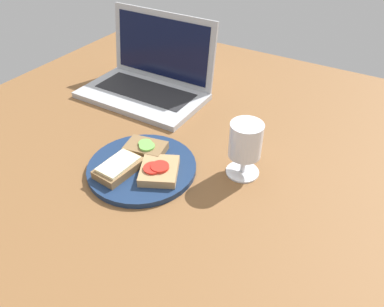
{
  "coord_description": "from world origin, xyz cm",
  "views": [
    {
      "loc": [
        36.37,
        -56.57,
        57.23
      ],
      "look_at": [
        3.3,
        -1.55,
        8.0
      ],
      "focal_mm": 35.0,
      "sensor_mm": 36.0,
      "label": 1
    }
  ],
  "objects": [
    {
      "name": "wooden_table",
      "position": [
        0.0,
        0.0,
        1.5
      ],
      "size": [
        140.0,
        140.0,
        3.0
      ],
      "primitive_type": "cube",
      "color": "brown",
      "rests_on": "ground"
    },
    {
      "name": "plate",
      "position": [
        -6.57,
        -6.97,
        3.67
      ],
      "size": [
        24.37,
        24.37,
        1.33
      ],
      "primitive_type": "cylinder",
      "color": "navy",
      "rests_on": "wooden_table"
    },
    {
      "name": "sandwich_with_tomato",
      "position": [
        -1.48,
        -7.41,
        5.41
      ],
      "size": [
        11.17,
        11.77,
        2.52
      ],
      "color": "#A88456",
      "rests_on": "plate"
    },
    {
      "name": "sandwich_with_cucumber",
      "position": [
        -8.75,
        -2.38,
        5.41
      ],
      "size": [
        10.21,
        7.82,
        2.43
      ],
      "color": "brown",
      "rests_on": "plate"
    },
    {
      "name": "sandwich_with_cheese",
      "position": [
        -9.45,
        -11.2,
        5.51
      ],
      "size": [
        7.23,
        10.91,
        2.49
      ],
      "color": "brown",
      "rests_on": "plate"
    },
    {
      "name": "wine_glass",
      "position": [
        13.16,
        3.86,
        11.21
      ],
      "size": [
        7.4,
        7.4,
        12.81
      ],
      "color": "white",
      "rests_on": "wooden_table"
    },
    {
      "name": "laptop",
      "position": [
        -26.58,
        23.46,
        7.59
      ],
      "size": [
        35.89,
        23.76,
        21.82
      ],
      "color": "#ADAFB5",
      "rests_on": "wooden_table"
    }
  ]
}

